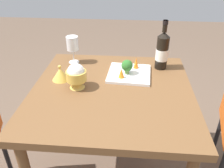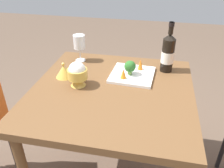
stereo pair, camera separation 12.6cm
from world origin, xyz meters
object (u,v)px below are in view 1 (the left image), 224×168
(rice_bowl, at_px, (76,76))
(broccoli_floret, at_px, (127,66))
(wine_bottle, at_px, (162,50))
(wine_glass, at_px, (72,44))
(rice_bowl_lid, at_px, (60,74))
(serving_plate, at_px, (129,74))
(carrot_garnish_right, at_px, (121,73))
(carrot_garnish_left, at_px, (136,63))

(rice_bowl, bearing_deg, broccoli_floret, 120.72)
(wine_bottle, distance_m, wine_glass, 0.57)
(rice_bowl_lid, bearing_deg, broccoli_floret, 101.81)
(serving_plate, bearing_deg, carrot_garnish_right, -34.70)
(wine_bottle, relative_size, rice_bowl_lid, 3.06)
(rice_bowl_lid, distance_m, broccoli_floret, 0.39)
(rice_bowl, relative_size, rice_bowl_lid, 1.42)
(rice_bowl_lid, height_order, broccoli_floret, broccoli_floret)
(wine_glass, bearing_deg, broccoli_floret, 66.34)
(broccoli_floret, height_order, carrot_garnish_right, broccoli_floret)
(serving_plate, relative_size, carrot_garnish_left, 3.93)
(wine_bottle, relative_size, carrot_garnish_left, 4.52)
(rice_bowl_lid, bearing_deg, carrot_garnish_right, 94.18)
(serving_plate, bearing_deg, rice_bowl_lid, -77.08)
(rice_bowl_lid, bearing_deg, wine_bottle, 108.92)
(broccoli_floret, xyz_separation_m, carrot_garnish_left, (-0.08, 0.05, -0.02))
(serving_plate, xyz_separation_m, carrot_garnish_left, (-0.07, 0.04, 0.04))
(serving_plate, height_order, carrot_garnish_left, carrot_garnish_left)
(rice_bowl, distance_m, rice_bowl_lid, 0.14)
(carrot_garnish_left, relative_size, carrot_garnish_right, 1.16)
(wine_glass, distance_m, carrot_garnish_right, 0.40)
(rice_bowl_lid, xyz_separation_m, carrot_garnish_left, (-0.16, 0.44, 0.01))
(wine_bottle, bearing_deg, serving_plate, -60.27)
(rice_bowl_lid, distance_m, carrot_garnish_left, 0.46)
(wine_glass, height_order, serving_plate, wine_glass)
(wine_bottle, relative_size, wine_glass, 1.71)
(carrot_garnish_right, bearing_deg, rice_bowl_lid, -85.82)
(rice_bowl_lid, distance_m, serving_plate, 0.41)
(wine_glass, xyz_separation_m, carrot_garnish_right, (0.21, 0.33, -0.08))
(wine_bottle, distance_m, broccoli_floret, 0.25)
(broccoli_floret, relative_size, carrot_garnish_right, 1.48)
(wine_bottle, relative_size, serving_plate, 1.15)
(rice_bowl, bearing_deg, carrot_garnish_right, 113.91)
(rice_bowl, height_order, broccoli_floret, rice_bowl)
(wine_glass, height_order, carrot_garnish_right, wine_glass)
(wine_glass, xyz_separation_m, serving_plate, (0.15, 0.37, -0.12))
(rice_bowl_lid, xyz_separation_m, serving_plate, (-0.09, 0.40, -0.03))
(wine_glass, distance_m, serving_plate, 0.42)
(wine_bottle, height_order, carrot_garnish_right, wine_bottle)
(serving_plate, height_order, broccoli_floret, broccoli_floret)
(wine_glass, distance_m, carrot_garnish_left, 0.43)
(rice_bowl_lid, xyz_separation_m, broccoli_floret, (-0.08, 0.38, 0.03))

